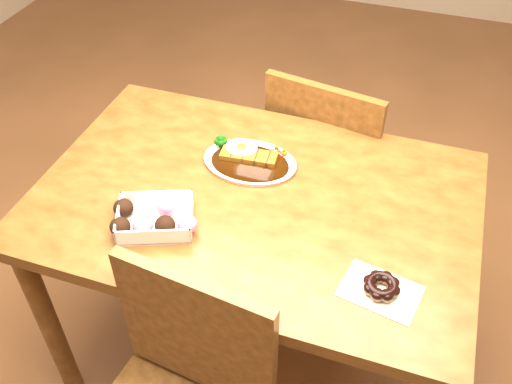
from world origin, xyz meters
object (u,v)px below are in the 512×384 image
(table, at_px, (255,221))
(pon_de_ring, at_px, (381,287))
(chair_far, at_px, (330,162))
(katsu_curry_plate, at_px, (249,159))
(donut_box, at_px, (153,217))

(table, relative_size, pon_de_ring, 6.06)
(chair_far, height_order, pon_de_ring, chair_far)
(table, distance_m, chair_far, 0.57)
(chair_far, relative_size, katsu_curry_plate, 3.19)
(table, height_order, pon_de_ring, pon_de_ring)
(katsu_curry_plate, relative_size, pon_de_ring, 1.38)
(chair_far, bearing_deg, donut_box, 75.80)
(chair_far, height_order, katsu_curry_plate, chair_far)
(table, bearing_deg, chair_far, 78.61)
(donut_box, relative_size, pon_de_ring, 1.19)
(katsu_curry_plate, xyz_separation_m, pon_de_ring, (0.44, -0.34, 0.00))
(chair_far, bearing_deg, table, 88.21)
(chair_far, relative_size, donut_box, 3.70)
(chair_far, bearing_deg, pon_de_ring, 119.67)
(chair_far, xyz_separation_m, pon_de_ring, (0.27, -0.75, 0.29))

